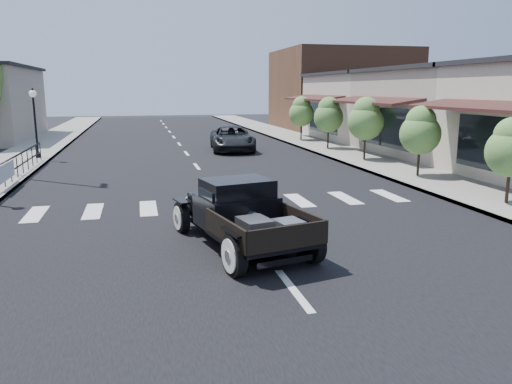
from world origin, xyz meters
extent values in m
plane|color=black|center=(0.00, 0.00, 0.00)|extent=(120.00, 120.00, 0.00)
cube|color=black|center=(0.00, 15.00, 0.01)|extent=(14.00, 80.00, 0.02)
cube|color=gray|center=(-8.50, 15.00, 0.07)|extent=(3.00, 80.00, 0.15)
cube|color=gray|center=(8.50, 15.00, 0.07)|extent=(3.00, 80.00, 0.15)
cube|color=#A89E8D|center=(15.00, 13.00, 2.25)|extent=(10.00, 9.00, 4.50)
cube|color=beige|center=(15.00, 22.00, 2.25)|extent=(10.00, 9.00, 4.50)
cube|color=brown|center=(15.50, 32.00, 3.50)|extent=(11.00, 10.00, 7.00)
imported|color=black|center=(2.74, 17.68, 0.71)|extent=(2.84, 5.32, 1.42)
camera|label=1|loc=(-2.59, -11.05, 3.56)|focal=35.00mm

